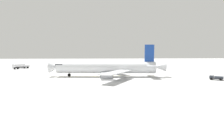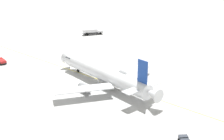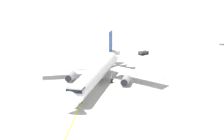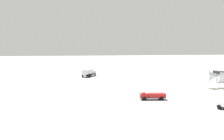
% 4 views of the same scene
% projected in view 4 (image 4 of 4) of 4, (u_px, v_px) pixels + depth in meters
% --- Properties ---
extents(fuel_tanker_truck, '(9.26, 6.40, 2.87)m').
position_uv_depth(fuel_tanker_truck, '(89.00, 72.00, 104.12)').
color(fuel_tanker_truck, '#232326').
rests_on(fuel_tanker_truck, ground_plane).
extents(ops_pickup_truck, '(3.01, 5.32, 1.41)m').
position_uv_depth(ops_pickup_truck, '(153.00, 96.00, 58.29)').
color(ops_pickup_truck, '#232326').
rests_on(ops_pickup_truck, ground_plane).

